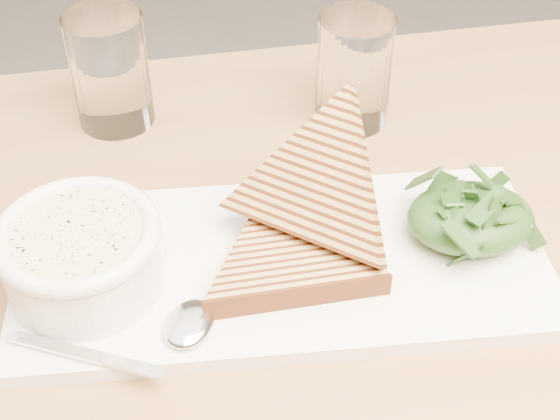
{
  "coord_description": "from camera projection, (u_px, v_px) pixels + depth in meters",
  "views": [
    {
      "loc": [
        -0.26,
        -0.22,
        1.19
      ],
      "look_at": [
        -0.2,
        0.25,
        0.77
      ],
      "focal_mm": 50.0,
      "sensor_mm": 36.0,
      "label": 1
    }
  ],
  "objects": [
    {
      "name": "bowl_rim",
      "position": [
        76.0,
        234.0,
        0.58
      ],
      "size": [
        0.13,
        0.13,
        0.01
      ],
      "primitive_type": "torus",
      "color": "white",
      "rests_on": "soup_bowl"
    },
    {
      "name": "glass_near",
      "position": [
        110.0,
        71.0,
        0.77
      ],
      "size": [
        0.08,
        0.08,
        0.12
      ],
      "primitive_type": "cylinder",
      "color": "white",
      "rests_on": "table_top"
    },
    {
      "name": "platter",
      "position": [
        283.0,
        264.0,
        0.64
      ],
      "size": [
        0.44,
        0.2,
        0.01
      ],
      "primitive_type": "cube",
      "rotation": [
        0.0,
        0.0,
        -0.01
      ],
      "color": "white",
      "rests_on": "table_top"
    },
    {
      "name": "sandwich_lean",
      "position": [
        318.0,
        186.0,
        0.62
      ],
      "size": [
        0.24,
        0.25,
        0.19
      ],
      "primitive_type": null,
      "rotation": [
        0.87,
        0.0,
        -0.63
      ],
      "color": "tan",
      "rests_on": "sandwich_flat"
    },
    {
      "name": "spoon_bowl",
      "position": [
        189.0,
        323.0,
        0.58
      ],
      "size": [
        0.05,
        0.06,
        0.01
      ],
      "primitive_type": "ellipsoid",
      "rotation": [
        0.0,
        0.0,
        -0.4
      ],
      "color": "silver",
      "rests_on": "platter"
    },
    {
      "name": "glass_far",
      "position": [
        354.0,
        71.0,
        0.77
      ],
      "size": [
        0.07,
        0.07,
        0.11
      ],
      "primitive_type": "cylinder",
      "color": "white",
      "rests_on": "table_top"
    },
    {
      "name": "sandwich_flat",
      "position": [
        288.0,
        260.0,
        0.62
      ],
      "size": [
        0.18,
        0.18,
        0.02
      ],
      "primitive_type": null,
      "rotation": [
        0.0,
        0.0,
        0.08
      ],
      "color": "tan",
      "rests_on": "platter"
    },
    {
      "name": "soup_bowl",
      "position": [
        83.0,
        263.0,
        0.6
      ],
      "size": [
        0.12,
        0.12,
        0.05
      ],
      "primitive_type": "cylinder",
      "color": "white",
      "rests_on": "platter"
    },
    {
      "name": "table_top",
      "position": [
        248.0,
        322.0,
        0.63
      ],
      "size": [
        1.23,
        0.87,
        0.04
      ],
      "primitive_type": "cube",
      "rotation": [
        0.0,
        0.0,
        0.08
      ],
      "color": "#946039",
      "rests_on": "ground"
    },
    {
      "name": "arugula_pile",
      "position": [
        472.0,
        212.0,
        0.64
      ],
      "size": [
        0.11,
        0.1,
        0.05
      ],
      "primitive_type": null,
      "color": "#325D23",
      "rests_on": "platter"
    },
    {
      "name": "spoon_handle",
      "position": [
        84.0,
        354.0,
        0.56
      ],
      "size": [
        0.12,
        0.06,
        0.0
      ],
      "primitive_type": "cube",
      "rotation": [
        0.0,
        0.0,
        -0.4
      ],
      "color": "silver",
      "rests_on": "platter"
    },
    {
      "name": "soup",
      "position": [
        77.0,
        236.0,
        0.58
      ],
      "size": [
        0.1,
        0.1,
        0.01
      ],
      "primitive_type": "cylinder",
      "color": "beige",
      "rests_on": "soup_bowl"
    },
    {
      "name": "salad_base",
      "position": [
        471.0,
        218.0,
        0.65
      ],
      "size": [
        0.11,
        0.08,
        0.04
      ],
      "primitive_type": "ellipsoid",
      "color": "black",
      "rests_on": "platter"
    }
  ]
}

